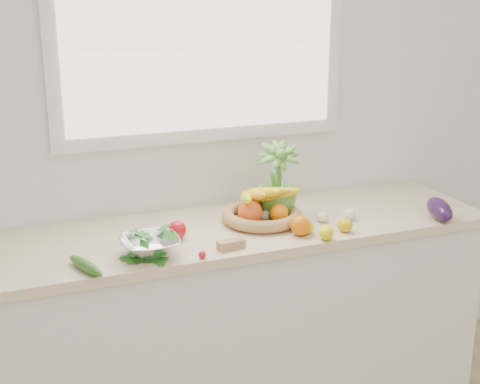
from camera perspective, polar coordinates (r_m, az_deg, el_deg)
name	(u,v)px	position (r m, az deg, el deg)	size (l,w,h in m)	color
back_wall	(202,107)	(2.92, -3.24, 7.28)	(4.50, 0.02, 2.70)	white
counter_cabinet	(228,328)	(2.96, -1.07, -11.55)	(2.20, 0.58, 0.86)	silver
countertop	(227,231)	(2.77, -1.12, -3.36)	(2.24, 0.62, 0.04)	beige
window_frame	(202,11)	(2.86, -3.28, 15.15)	(1.30, 0.03, 1.10)	white
window_pane	(203,11)	(2.84, -3.15, 15.13)	(1.18, 0.01, 0.98)	white
orange_loose	(301,226)	(2.66, 5.19, -2.88)	(0.08, 0.08, 0.08)	#DD6107
lemon_a	(307,227)	(2.69, 5.70, -2.97)	(0.06, 0.07, 0.06)	yellow
lemon_b	(326,233)	(2.63, 7.37, -3.46)	(0.06, 0.07, 0.06)	yellow
lemon_c	(345,225)	(2.73, 8.94, -2.80)	(0.06, 0.07, 0.06)	gold
apple	(177,230)	(2.63, -5.39, -3.26)	(0.07, 0.07, 0.07)	red
ginger	(231,244)	(2.53, -0.77, -4.49)	(0.10, 0.04, 0.03)	tan
garlic_a	(323,217)	(2.83, 7.06, -2.14)	(0.05, 0.05, 0.04)	white
garlic_b	(265,215)	(2.82, 2.17, -2.01)	(0.05, 0.05, 0.05)	silver
garlic_c	(349,215)	(2.87, 9.30, -1.92)	(0.06, 0.06, 0.05)	silver
eggplant	(439,209)	(2.96, 16.65, -1.41)	(0.08, 0.22, 0.09)	#270F37
cucumber	(86,266)	(2.40, -13.03, -6.16)	(0.04, 0.22, 0.04)	#235E1B
radish	(202,255)	(2.45, -3.25, -5.36)	(0.03, 0.03, 0.03)	red
potted_herb	(277,181)	(2.84, 3.18, 0.96)	(0.18, 0.18, 0.33)	#579B38
fruit_basket	(261,211)	(2.80, 1.80, -1.61)	(0.44, 0.44, 0.18)	#A9784B
colander_with_spinach	(150,241)	(2.47, -7.70, -4.17)	(0.22, 0.22, 0.12)	silver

